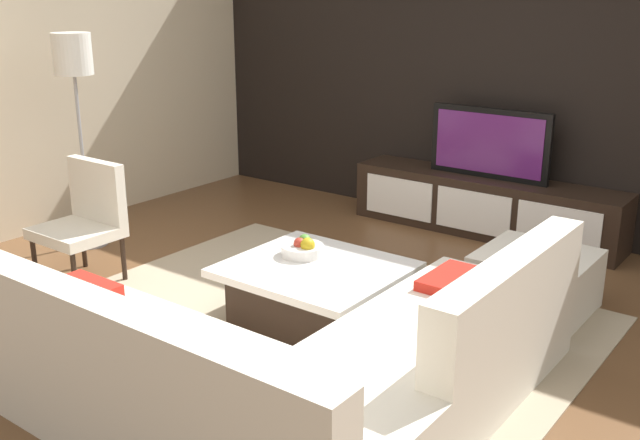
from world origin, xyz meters
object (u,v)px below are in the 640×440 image
object	(u,v)px
sectional_couch	(296,369)
fruit_bowl	(303,248)
television	(489,143)
ottoman	(535,282)
floor_lamp	(74,70)
accent_chair_near	(86,214)
media_console	(485,205)
coffee_table	(315,292)

from	to	relation	value
sectional_couch	fruit_bowl	size ratio (longest dim) A/B	8.52
television	ottoman	size ratio (longest dim) A/B	1.52
floor_lamp	ottoman	bearing A→B (deg)	15.58
fruit_bowl	accent_chair_near	bearing A→B (deg)	-162.16
sectional_couch	ottoman	xyz separation A→B (m)	(0.45, 1.96, -0.08)
media_console	floor_lamp	xyz separation A→B (m)	(-2.49, -2.25, 1.19)
media_console	accent_chair_near	bearing A→B (deg)	-124.57
television	accent_chair_near	world-z (taller)	television
accent_chair_near	ottoman	size ratio (longest dim) A/B	1.24
coffee_table	fruit_bowl	bearing A→B (deg)	150.22
media_console	ottoman	distance (m)	1.61
television	coffee_table	xyz separation A→B (m)	(-0.10, -2.30, -0.60)
ottoman	fruit_bowl	size ratio (longest dim) A/B	2.50
coffee_table	accent_chair_near	xyz separation A→B (m)	(-1.77, -0.41, 0.29)
sectional_couch	floor_lamp	size ratio (longest dim) A/B	1.39
media_console	fruit_bowl	xyz separation A→B (m)	(-0.28, -2.20, 0.18)
accent_chair_near	sectional_couch	bearing A→B (deg)	-2.00
coffee_table	fruit_bowl	size ratio (longest dim) A/B	3.79
media_console	television	bearing A→B (deg)	90.00
media_console	floor_lamp	world-z (taller)	floor_lamp
media_console	accent_chair_near	world-z (taller)	accent_chair_near
floor_lamp	coffee_table	bearing A→B (deg)	-1.04
television	accent_chair_near	size ratio (longest dim) A/B	1.22
television	fruit_bowl	distance (m)	2.24
media_console	coffee_table	world-z (taller)	media_console
media_console	accent_chair_near	size ratio (longest dim) A/B	2.72
sectional_couch	accent_chair_near	bearing A→B (deg)	167.18
coffee_table	ottoman	size ratio (longest dim) A/B	1.52
media_console	sectional_couch	size ratio (longest dim) A/B	0.99
television	ottoman	distance (m)	1.71
floor_lamp	media_console	bearing A→B (deg)	42.10
accent_chair_near	floor_lamp	xyz separation A→B (m)	(-0.63, 0.45, 0.95)
media_console	floor_lamp	distance (m)	3.57
media_console	fruit_bowl	size ratio (longest dim) A/B	8.46
media_console	sectional_couch	xyz separation A→B (m)	(0.51, -3.25, 0.03)
sectional_couch	accent_chair_near	world-z (taller)	accent_chair_near
ottoman	sectional_couch	bearing A→B (deg)	-102.85
floor_lamp	fruit_bowl	xyz separation A→B (m)	(2.22, 0.06, -1.01)
accent_chair_near	ottoman	xyz separation A→B (m)	(2.82, 1.42, -0.29)
television	floor_lamp	bearing A→B (deg)	-137.89
media_console	fruit_bowl	bearing A→B (deg)	-97.16
television	fruit_bowl	world-z (taller)	television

